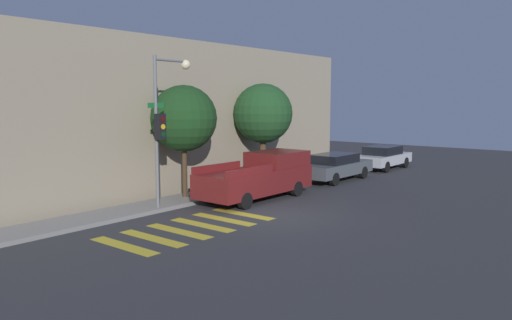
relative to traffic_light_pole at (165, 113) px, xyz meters
name	(u,v)px	position (x,y,z in m)	size (l,w,h in m)	color
ground_plane	(268,215)	(1.66, -3.37, -3.53)	(60.00, 60.00, 0.00)	#333335
sidewalk	(188,199)	(1.66, 0.68, -3.46)	(26.00, 1.69, 0.14)	gray
building_row	(121,117)	(1.66, 4.92, -0.27)	(26.00, 6.00, 6.52)	gray
crosswalk	(191,228)	(-1.26, -2.57, -3.53)	(5.45, 2.60, 0.00)	gold
traffic_light_pole	(165,113)	(0.00, 0.00, 0.00)	(1.98, 0.56, 5.53)	slate
pickup_truck	(260,176)	(3.83, -1.27, -2.61)	(5.35, 1.95, 1.84)	maroon
sedan_near_corner	(335,166)	(9.83, -1.27, -2.82)	(4.68, 1.80, 1.34)	#4C5156
sedan_middle	(383,157)	(15.34, -1.27, -2.82)	(4.26, 1.79, 1.35)	#B7BABF
tree_near_corner	(184,119)	(1.69, 0.86, -0.28)	(2.61, 2.61, 4.57)	#42301E
tree_midblock	(263,114)	(6.71, 0.86, -0.18)	(2.80, 2.80, 4.77)	#4C3823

